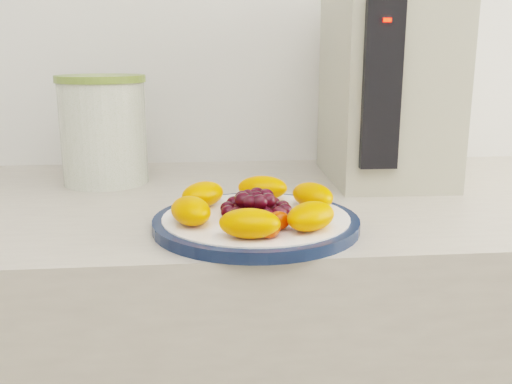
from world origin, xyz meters
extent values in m
cylinder|color=#0F1C39|center=(-0.05, 1.02, 0.91)|extent=(0.27, 0.27, 0.01)
cylinder|color=white|center=(-0.05, 1.02, 0.91)|extent=(0.25, 0.25, 0.02)
cylinder|color=#455C17|center=(-0.29, 1.32, 0.99)|extent=(0.19, 0.19, 0.18)
cylinder|color=olive|center=(-0.29, 1.32, 1.08)|extent=(0.19, 0.19, 0.01)
cube|color=#A6A38D|center=(0.22, 1.31, 1.07)|extent=(0.21, 0.28, 0.34)
cube|color=black|center=(0.16, 1.17, 1.08)|extent=(0.06, 0.02, 0.26)
cube|color=#FF0C05|center=(0.16, 1.15, 1.17)|extent=(0.01, 0.01, 0.01)
ellipsoid|color=#FF6700|center=(0.04, 1.06, 0.93)|extent=(0.07, 0.09, 0.03)
ellipsoid|color=#FF6700|center=(-0.03, 1.11, 0.93)|extent=(0.08, 0.06, 0.03)
ellipsoid|color=#FF6700|center=(-0.12, 1.08, 0.93)|extent=(0.08, 0.09, 0.03)
ellipsoid|color=#FF6700|center=(-0.13, 1.00, 0.93)|extent=(0.07, 0.08, 0.03)
ellipsoid|color=#FF6700|center=(-0.06, 0.93, 0.93)|extent=(0.08, 0.06, 0.03)
ellipsoid|color=#FF6700|center=(0.01, 0.96, 0.93)|extent=(0.09, 0.08, 0.03)
ellipsoid|color=black|center=(-0.05, 1.02, 0.93)|extent=(0.02, 0.02, 0.02)
ellipsoid|color=black|center=(-0.03, 1.02, 0.93)|extent=(0.02, 0.02, 0.02)
ellipsoid|color=black|center=(-0.04, 1.04, 0.93)|extent=(0.02, 0.02, 0.02)
ellipsoid|color=black|center=(-0.06, 1.04, 0.93)|extent=(0.02, 0.02, 0.02)
ellipsoid|color=black|center=(-0.07, 1.02, 0.93)|extent=(0.02, 0.02, 0.02)
ellipsoid|color=black|center=(-0.06, 1.01, 0.93)|extent=(0.02, 0.02, 0.02)
ellipsoid|color=black|center=(-0.04, 1.01, 0.93)|extent=(0.02, 0.02, 0.02)
ellipsoid|color=black|center=(-0.01, 1.03, 0.93)|extent=(0.02, 0.02, 0.02)
ellipsoid|color=black|center=(-0.02, 1.05, 0.93)|extent=(0.02, 0.02, 0.02)
ellipsoid|color=black|center=(-0.04, 1.06, 0.93)|extent=(0.02, 0.02, 0.02)
ellipsoid|color=black|center=(-0.06, 1.06, 0.93)|extent=(0.02, 0.02, 0.02)
ellipsoid|color=black|center=(-0.07, 1.05, 0.93)|extent=(0.02, 0.02, 0.02)
ellipsoid|color=black|center=(-0.08, 1.03, 0.93)|extent=(0.02, 0.02, 0.02)
ellipsoid|color=black|center=(-0.08, 1.01, 0.93)|extent=(0.02, 0.02, 0.02)
ellipsoid|color=black|center=(-0.07, 1.00, 0.93)|extent=(0.02, 0.02, 0.02)
ellipsoid|color=black|center=(-0.06, 0.99, 0.93)|extent=(0.02, 0.02, 0.02)
ellipsoid|color=black|center=(-0.04, 0.99, 0.93)|extent=(0.02, 0.02, 0.02)
ellipsoid|color=black|center=(-0.02, 1.00, 0.93)|extent=(0.02, 0.02, 0.02)
ellipsoid|color=black|center=(-0.01, 1.01, 0.93)|extent=(0.02, 0.02, 0.02)
ellipsoid|color=black|center=(-0.05, 1.02, 0.94)|extent=(0.02, 0.02, 0.02)
ellipsoid|color=black|center=(-0.03, 1.03, 0.94)|extent=(0.02, 0.02, 0.02)
ellipsoid|color=black|center=(-0.04, 1.04, 0.94)|extent=(0.02, 0.02, 0.02)
ellipsoid|color=black|center=(-0.06, 1.04, 0.94)|extent=(0.02, 0.02, 0.02)
ellipsoid|color=black|center=(-0.07, 1.03, 0.94)|extent=(0.02, 0.02, 0.02)
ellipsoid|color=black|center=(-0.07, 1.02, 0.94)|extent=(0.02, 0.02, 0.02)
ellipsoid|color=black|center=(-0.06, 1.01, 0.94)|extent=(0.02, 0.02, 0.02)
ellipsoid|color=black|center=(-0.04, 1.00, 0.94)|extent=(0.02, 0.02, 0.02)
ellipsoid|color=black|center=(-0.03, 1.01, 0.94)|extent=(0.02, 0.02, 0.02)
ellipsoid|color=red|center=(-0.05, 0.95, 0.93)|extent=(0.03, 0.03, 0.02)
ellipsoid|color=red|center=(-0.03, 0.96, 0.93)|extent=(0.04, 0.03, 0.02)
ellipsoid|color=red|center=(-0.04, 0.93, 0.93)|extent=(0.04, 0.04, 0.02)
camera|label=1|loc=(-0.12, 0.30, 1.13)|focal=40.00mm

